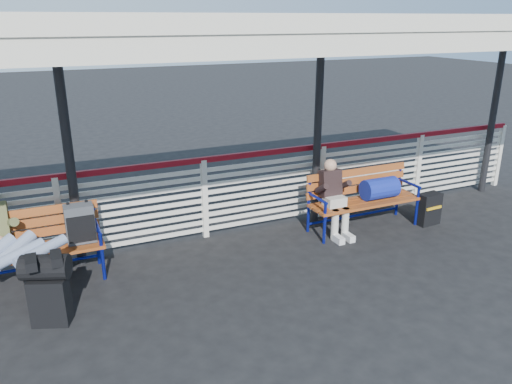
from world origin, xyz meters
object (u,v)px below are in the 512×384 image
bench_right (370,191)px  suitcase_side (429,209)px  luggage_stack (48,287)px  bench_left (45,235)px  companion_person (334,197)px  traveler_man (9,245)px

bench_right → suitcase_side: bearing=-18.3°
luggage_stack → bench_left: (0.03, 1.03, 0.17)m
luggage_stack → bench_left: 1.04m
luggage_stack → bench_left: size_ratio=0.45×
bench_left → suitcase_side: size_ratio=3.51×
bench_right → companion_person: companion_person is taller
traveler_man → companion_person: (4.38, 0.09, -0.10)m
luggage_stack → suitcase_side: size_ratio=1.57×
traveler_man → companion_person: 4.39m
bench_right → traveler_man: 5.05m
traveler_man → suitcase_side: 6.00m
suitcase_side → bench_left: bearing=170.3°
bench_right → companion_person: bearing=-179.1°
bench_right → suitcase_side: bench_right is taller
traveler_man → companion_person: size_ratio=1.43×
traveler_man → bench_right: bearing=1.1°
bench_right → suitcase_side: size_ratio=3.51×
luggage_stack → traveler_man: traveler_man is taller
bench_left → suitcase_side: bench_left is taller
companion_person → suitcase_side: bearing=-10.5°
luggage_stack → companion_person: 4.11m
luggage_stack → suitcase_side: 5.66m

